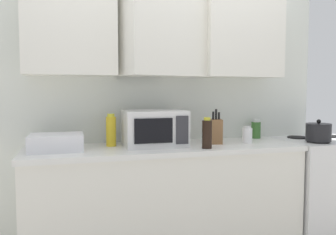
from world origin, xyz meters
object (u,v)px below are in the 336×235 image
stove_range (322,188)px  dish_rack (56,142)px  bottle_yellow_mustard (111,131)px  bottle_green_oil (256,129)px  bottle_white_jar (247,135)px  knife_block (215,131)px  microwave (154,128)px  kettle (318,132)px  bottle_soy_dark (207,134)px

stove_range → dish_rack: dish_rack is taller
bottle_yellow_mustard → bottle_green_oil: 1.34m
bottle_white_jar → bottle_green_oil: (0.22, 0.24, 0.01)m
stove_range → bottle_yellow_mustard: 1.96m
dish_rack → bottle_green_oil: bearing=7.0°
knife_block → bottle_green_oil: knife_block is taller
microwave → bottle_green_oil: microwave is taller
dish_rack → bottle_green_oil: bottle_green_oil is taller
dish_rack → bottle_white_jar: 1.52m
bottle_green_oil → bottle_yellow_mustard: bearing=-175.3°
kettle → bottle_white_jar: kettle is taller
dish_rack → bottle_green_oil: size_ratio=2.20×
dish_rack → bottle_yellow_mustard: size_ratio=1.49×
stove_range → bottle_soy_dark: bearing=-171.5°
dish_rack → knife_block: knife_block is taller
bottle_yellow_mustard → knife_block: bearing=-6.3°
microwave → stove_range: bearing=-1.9°
knife_block → bottle_soy_dark: 0.26m
knife_block → bottle_green_oil: bearing=22.7°
kettle → bottle_white_jar: size_ratio=1.45×
knife_block → dish_rack: bearing=-179.6°
microwave → bottle_soy_dark: bearing=-33.1°
bottle_white_jar → bottle_soy_dark: bottle_soy_dark is taller
microwave → bottle_white_jar: bearing=-4.6°
bottle_yellow_mustard → kettle: bearing=-8.7°
bottle_yellow_mustard → bottle_soy_dark: size_ratio=1.09×
kettle → dish_rack: kettle is taller
bottle_yellow_mustard → stove_range: bearing=-3.7°
stove_range → knife_block: (-1.03, 0.03, 0.55)m
microwave → bottle_white_jar: microwave is taller
dish_rack → bottle_yellow_mustard: bottle_yellow_mustard is taller
dish_rack → bottle_soy_dark: bottle_soy_dark is taller
bottle_white_jar → microwave: bearing=175.4°
knife_block → bottle_green_oil: size_ratio=1.64×
knife_block → bottle_green_oil: (0.49, 0.20, -0.02)m
knife_block → bottle_yellow_mustard: knife_block is taller
bottle_white_jar → bottle_green_oil: 0.33m
stove_range → bottle_white_jar: 0.92m
stove_range → bottle_yellow_mustard: (-1.88, 0.12, 0.57)m
knife_block → bottle_green_oil: 0.53m
dish_rack → knife_block: 1.25m
bottle_white_jar → bottle_soy_dark: (-0.43, -0.17, 0.04)m
microwave → bottle_green_oil: size_ratio=2.77×
dish_rack → bottle_soy_dark: 1.11m
stove_range → bottle_yellow_mustard: bearing=176.3°
knife_block → bottle_yellow_mustard: (-0.84, 0.09, 0.02)m
knife_block → bottle_white_jar: 0.27m
knife_block → bottle_white_jar: size_ratio=2.01×
microwave → bottle_yellow_mustard: 0.34m
dish_rack → knife_block: size_ratio=1.34×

